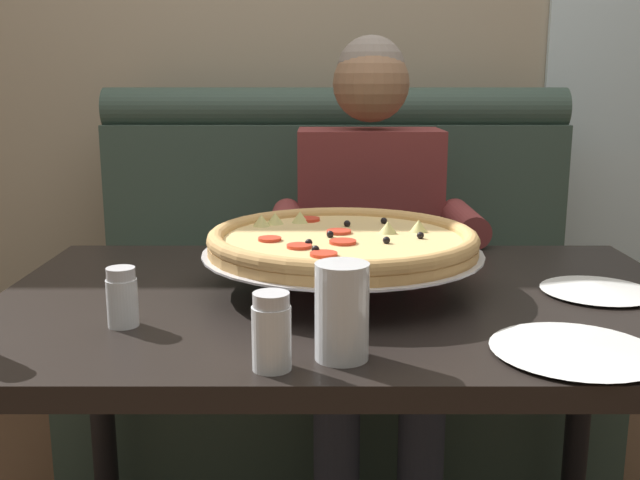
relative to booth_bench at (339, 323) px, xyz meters
The scene contains 10 objects.
back_wall_with_window 1.15m from the booth_bench, 90.00° to the left, with size 6.00×0.12×2.80m, color tan.
booth_bench is the anchor object (origin of this frame).
dining_table 0.93m from the booth_bench, 90.00° to the right, with size 1.32×0.84×0.76m.
diner_main 0.42m from the booth_bench, 71.51° to the right, with size 0.54×0.64×1.27m.
pizza 0.95m from the booth_bench, 90.51° to the right, with size 0.54×0.54×0.12m.
shaker_oregano 1.20m from the booth_bench, 109.44° to the right, with size 0.05×0.05×0.10m.
shaker_pepper_flakes 1.32m from the booth_bench, 95.40° to the right, with size 0.06×0.06×0.11m.
plate_near_left 1.06m from the booth_bench, 61.37° to the right, with size 0.21×0.21×0.02m.
plate_near_right 1.29m from the booth_bench, 74.53° to the right, with size 0.25×0.25×0.02m.
drinking_glass 1.28m from the booth_bench, 90.90° to the right, with size 0.08×0.08×0.14m.
Camera 1 is at (-0.05, -1.33, 1.16)m, focal length 41.04 mm.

